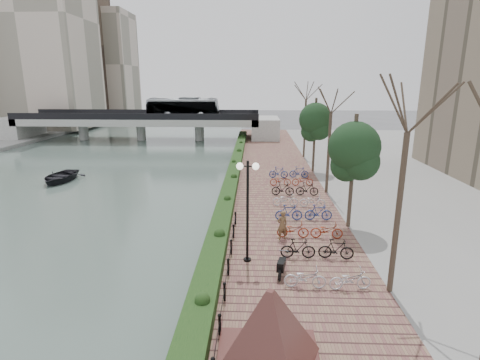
# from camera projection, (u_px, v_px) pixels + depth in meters

# --- Properties ---
(ground) EXTENTS (220.00, 220.00, 0.00)m
(ground) POSITION_uv_depth(u_px,v_px,m) (184.00, 327.00, 13.62)
(ground) COLOR #59595B
(ground) RESTS_ON ground
(river_water) EXTENTS (30.00, 130.00, 0.02)m
(river_water) POSITION_uv_depth(u_px,v_px,m) (84.00, 169.00, 38.37)
(river_water) COLOR #4B5E53
(river_water) RESTS_ON ground
(promenade) EXTENTS (8.00, 75.00, 0.50)m
(promenade) POSITION_uv_depth(u_px,v_px,m) (273.00, 189.00, 30.31)
(promenade) COLOR brown
(promenade) RESTS_ON ground
(inland_pavement) EXTENTS (24.00, 75.00, 0.50)m
(inland_pavement) POSITION_uv_depth(u_px,v_px,m) (475.00, 191.00, 29.69)
(inland_pavement) COLOR gray
(inland_pavement) RESTS_ON ground
(hedge) EXTENTS (1.10, 56.00, 0.60)m
(hedge) POSITION_uv_depth(u_px,v_px,m) (233.00, 175.00, 32.72)
(hedge) COLOR black
(hedge) RESTS_ON promenade
(chain_fence) EXTENTS (0.10, 14.10, 0.70)m
(chain_fence) POSITION_uv_depth(u_px,v_px,m) (227.00, 279.00, 15.28)
(chain_fence) COLOR black
(chain_fence) RESTS_ON promenade
(granite_monument) EXTENTS (4.46, 4.46, 2.53)m
(granite_monument) POSITION_uv_depth(u_px,v_px,m) (269.00, 329.00, 10.73)
(granite_monument) COLOR #3F231B
(granite_monument) RESTS_ON promenade
(lamppost) EXTENTS (1.02, 0.32, 4.81)m
(lamppost) POSITION_uv_depth(u_px,v_px,m) (248.00, 190.00, 16.78)
(lamppost) COLOR black
(lamppost) RESTS_ON promenade
(motorcycle) EXTENTS (0.71, 1.45, 0.87)m
(motorcycle) POSITION_uv_depth(u_px,v_px,m) (282.00, 265.00, 16.31)
(motorcycle) COLOR black
(motorcycle) RESTS_ON promenade
(pedestrian) EXTENTS (0.68, 0.56, 1.59)m
(pedestrian) POSITION_uv_depth(u_px,v_px,m) (282.00, 225.00, 19.88)
(pedestrian) COLOR brown
(pedestrian) RESTS_ON promenade
(bicycle_parking) EXTENTS (2.40, 19.89, 1.00)m
(bicycle_parking) POSITION_uv_depth(u_px,v_px,m) (301.00, 206.00, 23.86)
(bicycle_parking) COLOR silver
(bicycle_parking) RESTS_ON promenade
(street_trees) EXTENTS (3.20, 37.12, 6.80)m
(street_trees) POSITION_uv_depth(u_px,v_px,m) (338.00, 160.00, 24.63)
(street_trees) COLOR #34251F
(street_trees) RESTS_ON promenade
(bridge) EXTENTS (36.00, 10.77, 6.50)m
(bridge) POSITION_uv_depth(u_px,v_px,m) (149.00, 118.00, 56.80)
(bridge) COLOR #969591
(bridge) RESTS_ON ground
(boat) EXTENTS (3.45, 4.71, 0.95)m
(boat) POSITION_uv_depth(u_px,v_px,m) (60.00, 176.00, 33.45)
(boat) COLOR black
(boat) RESTS_ON river_water
(far_buildings) EXTENTS (35.00, 38.00, 38.00)m
(far_buildings) POSITION_uv_depth(u_px,v_px,m) (36.00, 44.00, 74.88)
(far_buildings) COLOR beige
(far_buildings) RESTS_ON far_bank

